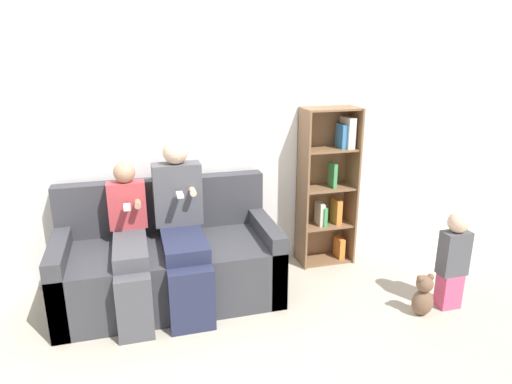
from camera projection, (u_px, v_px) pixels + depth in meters
name	position (u px, v px, depth m)	size (l,w,h in m)	color
ground_plane	(202.00, 328.00, 3.37)	(14.00, 14.00, 0.00)	#B2A893
back_wall	(179.00, 134.00, 3.88)	(10.00, 0.06, 2.55)	silver
couch	(169.00, 263.00, 3.70)	(1.73, 0.85, 0.93)	#38383D
adult_seated	(182.00, 225.00, 3.53)	(0.38, 0.81, 1.29)	#232842
child_seated	(130.00, 244.00, 3.42)	(0.29, 0.82, 1.13)	#47474C
toddler_standing	(453.00, 259.00, 3.52)	(0.21, 0.16, 0.80)	#DB4C75
bookshelf	(328.00, 185.00, 4.25)	(0.51, 0.29, 1.47)	brown
teddy_bear	(423.00, 296.00, 3.49)	(0.17, 0.14, 0.34)	brown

